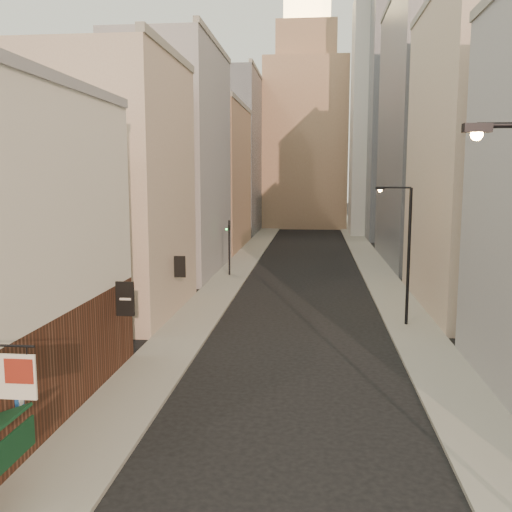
{
  "coord_description": "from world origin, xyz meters",
  "views": [
    {
      "loc": [
        0.72,
        -9.19,
        8.83
      ],
      "look_at": [
        -2.19,
        19.21,
        4.8
      ],
      "focal_mm": 40.0,
      "sensor_mm": 36.0,
      "label": 1
    }
  ],
  "objects_px": {
    "clock_tower": "(306,124)",
    "white_tower": "(379,108)",
    "streetlamp_mid": "(405,248)",
    "traffic_light_left": "(229,235)"
  },
  "relations": [
    {
      "from": "clock_tower",
      "to": "traffic_light_left",
      "type": "height_order",
      "value": "clock_tower"
    },
    {
      "from": "streetlamp_mid",
      "to": "traffic_light_left",
      "type": "height_order",
      "value": "streetlamp_mid"
    },
    {
      "from": "clock_tower",
      "to": "streetlamp_mid",
      "type": "xyz_separation_m",
      "value": [
        7.01,
        -67.64,
        -12.95
      ]
    },
    {
      "from": "white_tower",
      "to": "clock_tower",
      "type": "bearing_deg",
      "value": 128.16
    },
    {
      "from": "clock_tower",
      "to": "traffic_light_left",
      "type": "distance_m",
      "value": 54.26
    },
    {
      "from": "white_tower",
      "to": "traffic_light_left",
      "type": "distance_m",
      "value": 44.21
    },
    {
      "from": "clock_tower",
      "to": "white_tower",
      "type": "height_order",
      "value": "clock_tower"
    },
    {
      "from": "white_tower",
      "to": "streetlamp_mid",
      "type": "height_order",
      "value": "white_tower"
    },
    {
      "from": "clock_tower",
      "to": "white_tower",
      "type": "xyz_separation_m",
      "value": [
        11.0,
        -14.0,
        0.97
      ]
    },
    {
      "from": "streetlamp_mid",
      "to": "traffic_light_left",
      "type": "distance_m",
      "value": 20.07
    }
  ]
}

